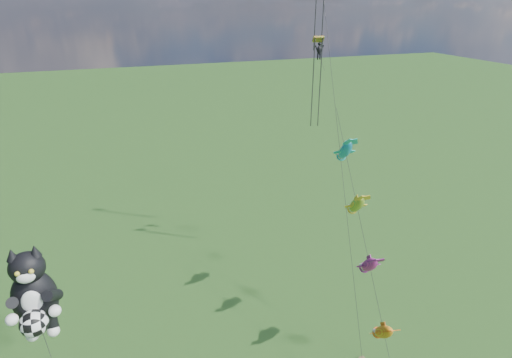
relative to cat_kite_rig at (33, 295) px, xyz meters
name	(u,v)px	position (x,y,z in m)	size (l,w,h in m)	color
cat_kite_rig	(33,295)	(0.00, 0.00, 0.00)	(2.80, 4.21, 12.30)	brown
fish_windsock_rig	(363,235)	(19.95, 0.39, -0.57)	(3.16, 15.72, 15.90)	brown
parafoil_rig	(321,45)	(22.43, 12.61, 10.48)	(4.51, 17.19, 28.24)	brown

